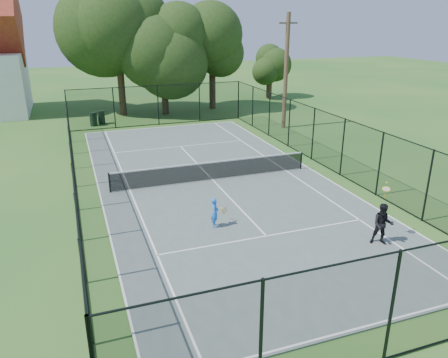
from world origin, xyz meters
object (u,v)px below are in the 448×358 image
object	(u,v)px
trash_bin_right	(101,117)
tennis_net	(212,170)
player_blue	(215,212)
player_black	(383,224)
trash_bin_left	(93,119)
utility_pole	(286,71)

from	to	relation	value
trash_bin_right	tennis_net	bearing A→B (deg)	-74.47
player_blue	player_black	bearing A→B (deg)	-32.76
trash_bin_left	utility_pole	world-z (taller)	utility_pole
tennis_net	trash_bin_left	xyz separation A→B (m)	(-4.71, 14.31, -0.06)
trash_bin_left	trash_bin_right	world-z (taller)	trash_bin_right
trash_bin_left	trash_bin_right	bearing A→B (deg)	35.98
trash_bin_left	trash_bin_right	distance (m)	0.75
utility_pole	player_black	xyz separation A→B (m)	(-4.94, -17.30, -3.27)
player_blue	player_black	size ratio (longest dim) A/B	0.57
tennis_net	utility_pole	distance (m)	12.90
trash_bin_left	player_blue	xyz separation A→B (m)	(3.17, -19.30, 0.14)
player_black	player_blue	bearing A→B (deg)	147.24
trash_bin_left	player_black	bearing A→B (deg)	-69.81
tennis_net	utility_pole	bearing A→B (deg)	46.49
tennis_net	trash_bin_right	size ratio (longest dim) A/B	9.80
tennis_net	player_black	distance (m)	9.05
tennis_net	player_blue	size ratio (longest dim) A/B	8.46
tennis_net	player_blue	distance (m)	5.22
trash_bin_left	player_blue	bearing A→B (deg)	-80.68
utility_pole	trash_bin_left	bearing A→B (deg)	158.16
trash_bin_right	player_black	world-z (taller)	player_black
utility_pole	player_blue	world-z (taller)	utility_pole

